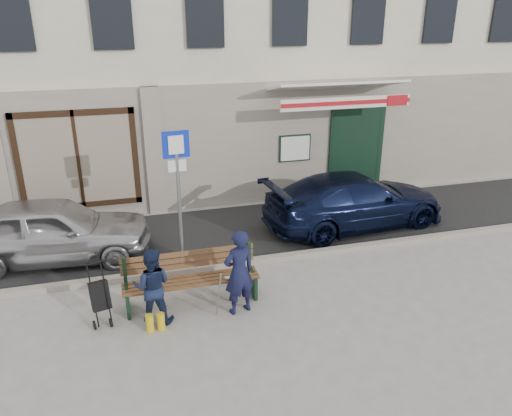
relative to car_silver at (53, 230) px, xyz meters
name	(u,v)px	position (x,y,z in m)	size (l,w,h in m)	color
ground	(264,304)	(3.71, -2.81, -0.67)	(80.00, 80.00, 0.00)	#9E9991
asphalt_lane	(226,234)	(3.71, 0.29, -0.67)	(60.00, 3.20, 0.01)	#282828
curb	(243,263)	(3.71, -1.31, -0.61)	(60.00, 0.18, 0.12)	#9E9384
building	(184,6)	(3.71, 5.64, 4.30)	(20.00, 8.27, 10.00)	beige
car_silver	(53,230)	(0.00, 0.00, 0.00)	(1.58, 3.94, 1.34)	#B7B7BC
car_navy	(355,200)	(6.80, -0.05, -0.02)	(1.81, 4.46, 1.29)	black
parking_sign	(178,177)	(2.52, -0.95, 1.22)	(0.52, 0.10, 2.81)	gray
bench	(189,280)	(2.44, -2.42, -0.21)	(2.40, 1.17, 0.98)	brown
man	(239,272)	(3.23, -2.93, 0.10)	(0.56, 0.37, 1.54)	#131634
woman	(152,286)	(1.78, -2.82, 0.00)	(0.65, 0.51, 1.34)	#151E3B
stroller	(100,297)	(0.93, -2.59, -0.20)	(0.36, 0.47, 1.05)	black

